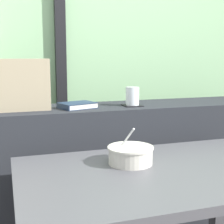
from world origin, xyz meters
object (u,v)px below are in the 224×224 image
(soup_bowl, at_px, (130,155))
(juice_glass, at_px, (132,97))
(breakfast_table, at_px, (158,196))
(closed_book, at_px, (77,105))
(throw_pillow, at_px, (17,85))
(coaster_square, at_px, (132,105))

(soup_bowl, bearing_deg, juice_glass, 67.85)
(breakfast_table, xyz_separation_m, juice_glass, (0.11, 0.58, 0.33))
(juice_glass, distance_m, soup_bowl, 0.54)
(closed_book, distance_m, throw_pillow, 0.33)
(throw_pillow, relative_size, soup_bowl, 1.68)
(breakfast_table, bearing_deg, soup_bowl, 126.71)
(closed_book, distance_m, soup_bowl, 0.52)
(soup_bowl, bearing_deg, throw_pillow, 129.14)
(coaster_square, height_order, juice_glass, juice_glass)
(throw_pillow, bearing_deg, juice_glass, -4.34)
(breakfast_table, height_order, coaster_square, coaster_square)
(juice_glass, height_order, closed_book, juice_glass)
(juice_glass, distance_m, closed_book, 0.31)
(soup_bowl, bearing_deg, closed_book, 103.61)
(throw_pillow, bearing_deg, closed_book, -5.96)
(throw_pillow, distance_m, soup_bowl, 0.71)
(juice_glass, bearing_deg, breakfast_table, -100.97)
(breakfast_table, relative_size, soup_bowl, 5.77)
(throw_pillow, bearing_deg, soup_bowl, -50.86)
(breakfast_table, relative_size, throw_pillow, 3.44)
(juice_glass, xyz_separation_m, throw_pillow, (-0.61, 0.05, 0.08))
(breakfast_table, distance_m, throw_pillow, 0.90)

